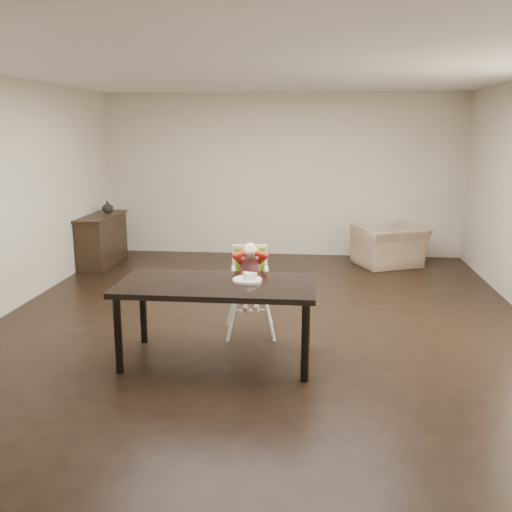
{
  "coord_description": "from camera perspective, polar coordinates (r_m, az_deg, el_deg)",
  "views": [
    {
      "loc": [
        0.57,
        -6.11,
        2.13
      ],
      "look_at": [
        -0.01,
        -0.61,
        0.88
      ],
      "focal_mm": 40.0,
      "sensor_mm": 36.0,
      "label": 1
    }
  ],
  "objects": [
    {
      "name": "high_chair",
      "position": [
        5.93,
        -0.6,
        -1.36
      ],
      "size": [
        0.46,
        0.46,
        0.98
      ],
      "rotation": [
        0.0,
        0.0,
        0.14
      ],
      "color": "white",
      "rests_on": "ground"
    },
    {
      "name": "armchair",
      "position": [
        9.15,
        13.22,
        1.62
      ],
      "size": [
        1.14,
        0.97,
        0.85
      ],
      "primitive_type": "imported",
      "rotation": [
        0.0,
        0.0,
        3.56
      ],
      "color": "#A08466",
      "rests_on": "ground"
    },
    {
      "name": "dining_table",
      "position": [
        5.23,
        -3.94,
        -3.53
      ],
      "size": [
        1.8,
        0.9,
        0.75
      ],
      "color": "black",
      "rests_on": "ground"
    },
    {
      "name": "vase",
      "position": [
        9.56,
        -14.62,
        4.78
      ],
      "size": [
        0.24,
        0.24,
        0.18
      ],
      "primitive_type": "imported",
      "rotation": [
        0.0,
        0.0,
        0.42
      ],
      "color": "#99999E",
      "rests_on": "sideboard"
    },
    {
      "name": "plate",
      "position": [
        5.24,
        -0.82,
        -2.26
      ],
      "size": [
        0.36,
        0.36,
        0.08
      ],
      "rotation": [
        0.0,
        0.0,
        0.4
      ],
      "color": "white",
      "rests_on": "dining_table"
    },
    {
      "name": "sideboard",
      "position": [
        9.35,
        -15.11,
        1.58
      ],
      "size": [
        0.44,
        1.26,
        0.79
      ],
      "color": "black",
      "rests_on": "ground"
    },
    {
      "name": "ground",
      "position": [
        6.5,
        0.65,
        -6.44
      ],
      "size": [
        7.0,
        7.0,
        0.0
      ],
      "primitive_type": "plane",
      "color": "black",
      "rests_on": "ground"
    },
    {
      "name": "room_walls",
      "position": [
        6.14,
        0.7,
        10.14
      ],
      "size": [
        6.02,
        7.02,
        2.71
      ],
      "color": "#C0B79F",
      "rests_on": "ground"
    }
  ]
}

